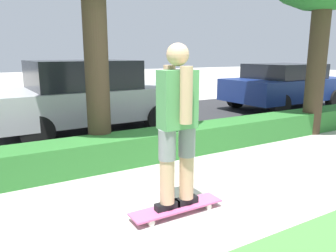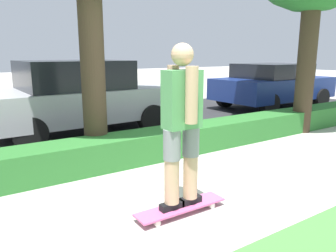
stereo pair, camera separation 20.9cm
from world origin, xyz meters
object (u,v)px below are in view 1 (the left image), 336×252
at_px(skateboard, 177,208).
at_px(parked_car_middle, 87,95).
at_px(skater_person, 177,124).
at_px(parked_car_rear, 285,85).

relative_size(skateboard, parked_car_middle, 0.25).
bearing_deg(skateboard, parked_car_middle, 85.32).
relative_size(skater_person, parked_car_middle, 0.42).
height_order(parked_car_middle, parked_car_rear, parked_car_middle).
bearing_deg(skater_person, parked_car_middle, 85.32).
bearing_deg(skater_person, skateboard, -90.00).
bearing_deg(parked_car_rear, parked_car_middle, 177.02).
xyz_separation_m(skateboard, parked_car_middle, (0.35, 4.23, 0.70)).
xyz_separation_m(skateboard, parked_car_rear, (6.40, 4.11, 0.65)).
relative_size(skateboard, skater_person, 0.61).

